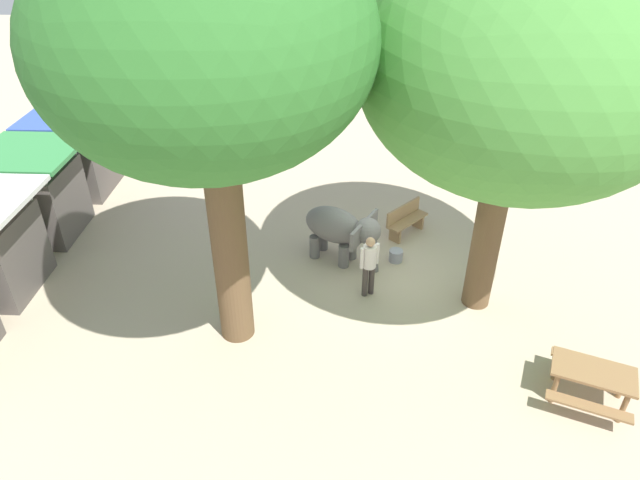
% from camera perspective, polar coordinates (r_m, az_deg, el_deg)
% --- Properties ---
extents(ground_plane, '(60.00, 60.00, 0.00)m').
position_cam_1_polar(ground_plane, '(14.51, 6.56, -3.72)').
color(ground_plane, '#BAA88C').
extents(elephant, '(1.77, 2.09, 1.48)m').
position_cam_1_polar(elephant, '(14.54, 2.12, 1.11)').
color(elephant, slate).
rests_on(elephant, ground_plane).
extents(person_handler, '(0.32, 0.45, 1.62)m').
position_cam_1_polar(person_handler, '(13.36, 4.97, -2.22)').
color(person_handler, '#3F3833').
rests_on(person_handler, ground_plane).
extents(shade_tree_main, '(6.15, 5.64, 8.51)m').
position_cam_1_polar(shade_tree_main, '(9.96, -11.17, 18.70)').
color(shade_tree_main, brown).
rests_on(shade_tree_main, ground_plane).
extents(shade_tree_secondary, '(6.71, 6.15, 7.99)m').
position_cam_1_polar(shade_tree_secondary, '(11.61, 19.40, 16.03)').
color(shade_tree_secondary, brown).
rests_on(shade_tree_secondary, ground_plane).
extents(wooden_bench, '(1.31, 1.24, 0.88)m').
position_cam_1_polar(wooden_bench, '(16.05, 8.60, 2.10)').
color(wooden_bench, '#9E7A51').
rests_on(wooden_bench, ground_plane).
extents(picnic_table_near, '(1.92, 1.93, 0.78)m').
position_cam_1_polar(picnic_table_near, '(12.20, 25.64, -12.36)').
color(picnic_table_near, olive).
rests_on(picnic_table_near, ground_plane).
extents(market_stall_green, '(2.50, 2.50, 2.52)m').
position_cam_1_polar(market_stall_green, '(17.40, -26.29, 3.92)').
color(market_stall_green, '#59514C').
rests_on(market_stall_green, ground_plane).
extents(market_stall_blue, '(2.50, 2.50, 2.52)m').
position_cam_1_polar(market_stall_blue, '(19.46, -23.10, 7.70)').
color(market_stall_blue, '#59514C').
rests_on(market_stall_blue, ground_plane).
extents(feed_bucket, '(0.36, 0.36, 0.32)m').
position_cam_1_polar(feed_bucket, '(15.04, 7.62, -1.56)').
color(feed_bucket, gray).
rests_on(feed_bucket, ground_plane).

